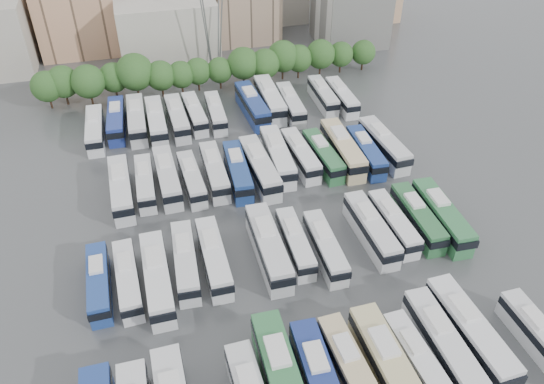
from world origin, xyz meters
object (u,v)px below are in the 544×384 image
object	(u,v)px
bus_r0_s8	(389,368)
bus_r0_s9	(418,362)
bus_r1_s4	(214,257)
bus_r3_s9	(270,99)
bus_r1_s7	(295,243)
bus_r0_s7	(351,370)
bus_r2_s11	(343,149)
bus_r1_s12	(417,217)
bus_r2_s2	(145,183)
bus_r3_s0	(95,129)
bus_r0_s13	(541,338)
bus_r3_s12	(323,95)
bus_r2_s12	(366,152)
bus_r1_s0	(99,282)
bus_r2_s3	(167,177)
bus_r2_s10	(323,155)
bus_r0_s10	(442,343)
bus_r3_s8	(252,105)
bus_r1_s2	(157,278)
bus_r3_s13	(342,97)
bus_r3_s3	(156,121)
bus_r2_s1	(121,188)
bus_r3_s6	(216,113)
bus_r3_s1	(116,120)
bus_r0_s6	(320,383)
bus_r2_s7	(260,167)
bus_r1_s6	(268,247)
bus_r1_s11	(393,223)
bus_r1_s1	(128,279)
bus_r0_s5	(282,379)
bus_r1_s13	(442,216)
bus_r2_s13	(384,144)
bus_r3_s5	(195,113)
bus_r3_s2	(137,119)
bus_r2_s8	(278,156)
bus_r2_s9	(300,155)
bus_r0_s11	(470,331)
bus_r1_s10	(371,229)
bus_r3_s4	(177,118)
bus_r2_s4	(192,179)
bus_r3_s10	(291,104)
bus_r1_s3	(185,261)
bus_r1_s8	(325,247)

from	to	relation	value
bus_r0_s8	bus_r0_s9	bearing A→B (deg)	1.29
bus_r1_s4	bus_r3_s9	xyz separation A→B (m)	(16.56, 36.46, 0.28)
bus_r0_s9	bus_r1_s7	distance (m)	20.29
bus_r0_s7	bus_r2_s11	bearing A→B (deg)	67.60
bus_r1_s12	bus_r2_s2	distance (m)	37.25
bus_r3_s0	bus_r0_s13	bearing A→B (deg)	-50.88
bus_r0_s9	bus_r1_s12	world-z (taller)	bus_r1_s12
bus_r3_s12	bus_r2_s12	bearing A→B (deg)	-88.72
bus_r1_s0	bus_r2_s3	world-z (taller)	bus_r2_s3
bus_r2_s10	bus_r0_s10	bearing A→B (deg)	-92.88
bus_r1_s4	bus_r3_s8	bearing A→B (deg)	69.54
bus_r1_s2	bus_r3_s13	world-z (taller)	bus_r1_s2
bus_r1_s2	bus_r3_s3	distance (m)	35.98
bus_r1_s12	bus_r3_s13	bearing A→B (deg)	86.53
bus_r0_s13	bus_r2_s1	distance (m)	53.73
bus_r3_s6	bus_r0_s8	bearing A→B (deg)	-80.99
bus_r3_s1	bus_r3_s13	bearing A→B (deg)	0.40
bus_r2_s2	bus_r3_s3	bearing A→B (deg)	80.48
bus_r0_s6	bus_r3_s3	size ratio (longest dim) A/B	1.00
bus_r2_s7	bus_r2_s11	size ratio (longest dim) A/B	0.98
bus_r1_s6	bus_r1_s11	bearing A→B (deg)	2.02
bus_r1_s1	bus_r3_s3	xyz separation A→B (m)	(6.45, 34.97, 0.27)
bus_r3_s9	bus_r0_s10	bearing A→B (deg)	-85.51
bus_r0_s5	bus_r3_s9	xyz separation A→B (m)	(13.36, 54.21, -0.00)
bus_r0_s5	bus_r0_s7	distance (m)	6.64
bus_r3_s3	bus_r3_s9	world-z (taller)	bus_r3_s9
bus_r0_s10	bus_r1_s13	xyz separation A→B (m)	(9.93, 17.66, 0.07)
bus_r0_s8	bus_r1_s2	distance (m)	26.63
bus_r2_s2	bus_r2_s13	xyz separation A→B (m)	(36.34, 0.19, 0.28)
bus_r0_s6	bus_r2_s10	world-z (taller)	bus_r0_s6
bus_r2_s2	bus_r3_s5	distance (m)	20.47
bus_r3_s2	bus_r0_s8	bearing A→B (deg)	-68.99
bus_r2_s8	bus_r2_s9	size ratio (longest dim) A/B	1.11
bus_r0_s11	bus_r3_s3	xyz separation A→B (m)	(-26.47, 51.59, -0.06)
bus_r2_s9	bus_r3_s0	size ratio (longest dim) A/B	0.99
bus_r0_s8	bus_r3_s9	xyz separation A→B (m)	(3.28, 55.79, 0.04)
bus_r2_s1	bus_r2_s12	xyz separation A→B (m)	(36.23, -0.03, -0.13)
bus_r2_s1	bus_r3_s3	size ratio (longest dim) A/B	1.00
bus_r3_s8	bus_r2_s7	bearing A→B (deg)	-103.25
bus_r1_s10	bus_r2_s7	distance (m)	19.49
bus_r2_s10	bus_r3_s4	xyz separation A→B (m)	(-19.73, 17.12, 0.10)
bus_r1_s2	bus_r2_s4	xyz separation A→B (m)	(6.52, 18.34, -0.25)
bus_r1_s0	bus_r3_s3	distance (m)	35.88
bus_r1_s10	bus_r2_s10	bearing A→B (deg)	89.52
bus_r2_s4	bus_r0_s7	bearing A→B (deg)	-76.68
bus_r1_s6	bus_r3_s10	size ratio (longest dim) A/B	1.09
bus_r0_s5	bus_r1_s3	size ratio (longest dim) A/B	1.17
bus_r1_s8	bus_r1_s12	bearing A→B (deg)	9.94
bus_r3_s3	bus_r3_s13	world-z (taller)	bus_r3_s3
bus_r1_s3	bus_r2_s10	world-z (taller)	bus_r2_s10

